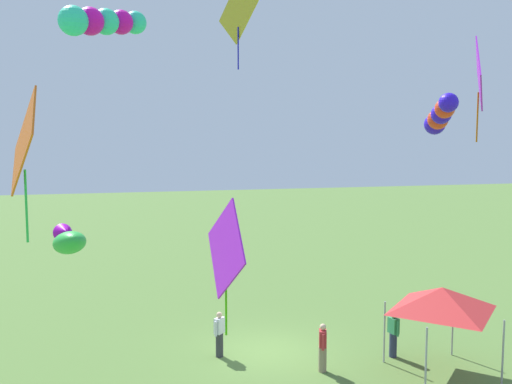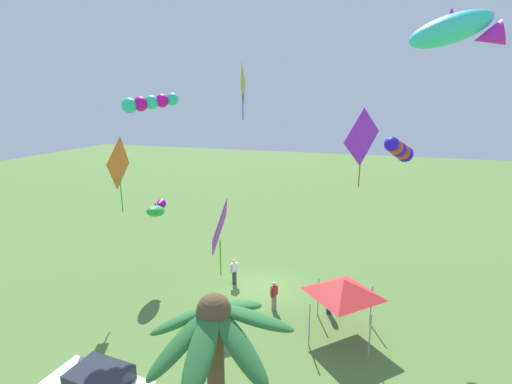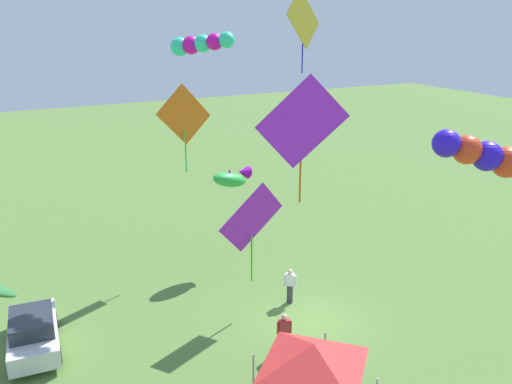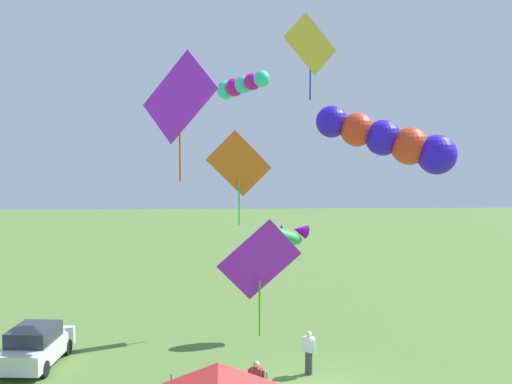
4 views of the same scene
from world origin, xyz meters
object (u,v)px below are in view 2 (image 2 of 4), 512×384
object	(u,v)px
palm_tree_1	(216,355)
kite_diamond_3	(119,165)
spectator_2	(329,299)
kite_tube_2	(400,150)
festival_tent	(343,287)
kite_fish_5	(156,210)
kite_fish_7	(455,30)
kite_diamond_6	(220,229)
spectator_0	(274,296)
kite_diamond_1	(243,84)
kite_tube_4	(149,103)
kite_diamond_0	(362,138)
spectator_1	(234,272)

from	to	relation	value
palm_tree_1	kite_diamond_3	size ratio (longest dim) A/B	1.57
spectator_2	kite_tube_2	bearing A→B (deg)	-144.16
festival_tent	kite_diamond_3	distance (m)	13.27
kite_fish_5	kite_fish_7	size ratio (longest dim) A/B	0.80
kite_diamond_6	festival_tent	bearing A→B (deg)	168.65
kite_diamond_3	spectator_0	bearing A→B (deg)	-177.29
kite_diamond_1	kite_tube_4	size ratio (longest dim) A/B	1.26
kite_diamond_0	kite_tube_2	world-z (taller)	kite_diamond_0
spectator_2	festival_tent	size ratio (longest dim) A/B	0.56
festival_tent	kite_fish_7	world-z (taller)	kite_fish_7
spectator_2	kite_fish_5	world-z (taller)	kite_fish_5
spectator_1	kite_diamond_0	size ratio (longest dim) A/B	0.51
kite_diamond_1	kite_tube_2	world-z (taller)	kite_diamond_1
palm_tree_1	kite_diamond_3	bearing A→B (deg)	-44.53
spectator_2	kite_diamond_1	xyz separation A→B (m)	(5.16, -1.36, 10.84)
kite_diamond_0	kite_fish_5	size ratio (longest dim) A/B	1.31
spectator_2	spectator_1	bearing A→B (deg)	-14.09
spectator_0	kite_diamond_1	size ratio (longest dim) A/B	0.54
kite_diamond_1	kite_tube_4	world-z (taller)	kite_diamond_1
palm_tree_1	kite_fish_7	size ratio (longest dim) A/B	2.23
kite_diamond_0	festival_tent	bearing A→B (deg)	-65.11
festival_tent	kite_fish_5	xyz separation A→B (m)	(11.41, -2.63, 1.92)
kite_fish_5	spectator_1	bearing A→B (deg)	-174.17
spectator_2	kite_tube_2	world-z (taller)	kite_tube_2
kite_diamond_3	kite_diamond_0	bearing A→B (deg)	172.98
kite_diamond_3	festival_tent	bearing A→B (deg)	176.79
kite_diamond_1	kite_diamond_6	bearing A→B (deg)	65.22
festival_tent	kite_fish_5	bearing A→B (deg)	-13.00
kite_diamond_0	kite_diamond_3	bearing A→B (deg)	-7.02
spectator_0	kite_tube_4	size ratio (longest dim) A/B	0.68
kite_tube_2	kite_diamond_1	bearing A→B (deg)	5.03
kite_tube_2	kite_diamond_3	world-z (taller)	kite_tube_2
kite_diamond_1	kite_fish_7	size ratio (longest dim) A/B	0.99
spectator_1	spectator_2	distance (m)	6.01
kite_diamond_3	kite_diamond_1	bearing A→B (deg)	-159.86
kite_diamond_3	kite_fish_7	bearing A→B (deg)	168.93
spectator_1	kite_tube_2	distance (m)	11.56
spectator_0	kite_fish_5	xyz separation A→B (m)	(7.83, -1.53, 3.57)
palm_tree_1	festival_tent	size ratio (longest dim) A/B	2.30
palm_tree_1	spectator_0	xyz separation A→B (m)	(1.33, -10.30, -4.21)
spectator_1	kite_diamond_3	size ratio (longest dim) A/B	0.38
palm_tree_1	kite_diamond_3	distance (m)	14.29
kite_fish_7	kite_tube_2	bearing A→B (deg)	-81.05
festival_tent	kite_fish_7	xyz separation A→B (m)	(-3.04, 2.31, 10.47)
kite_fish_5	kite_diamond_6	distance (m)	4.89
kite_diamond_0	kite_tube_2	bearing A→B (deg)	-110.10
kite_fish_7	kite_diamond_6	bearing A→B (deg)	-20.58
palm_tree_1	festival_tent	bearing A→B (deg)	-103.77
palm_tree_1	festival_tent	xyz separation A→B (m)	(-2.25, -9.19, -2.55)
kite_diamond_0	kite_diamond_6	bearing A→B (deg)	-17.34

